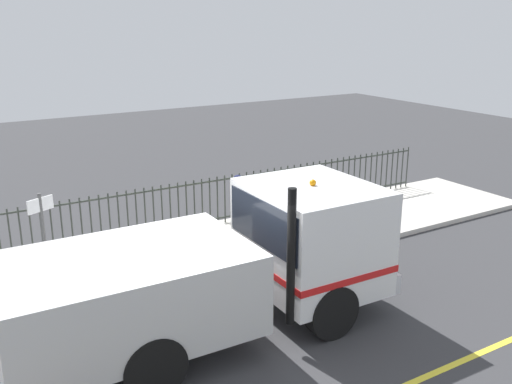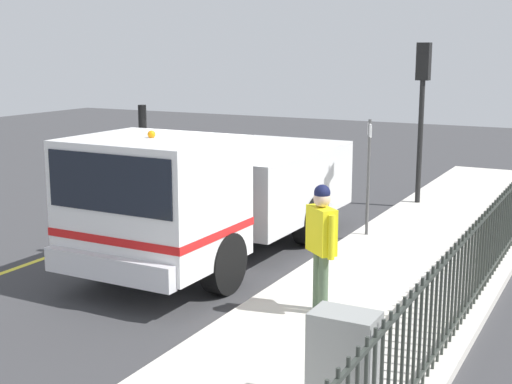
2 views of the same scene
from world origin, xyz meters
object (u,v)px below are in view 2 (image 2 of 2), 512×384
(worker_standing, at_px, (321,235))
(utility_cabinet, at_px, (344,362))
(work_truck, at_px, (210,189))
(traffic_cone, at_px, (223,199))
(street_sign, at_px, (369,163))
(traffic_light_near, at_px, (422,90))

(worker_standing, height_order, utility_cabinet, worker_standing)
(work_truck, bearing_deg, worker_standing, 149.81)
(utility_cabinet, relative_size, traffic_cone, 1.64)
(worker_standing, distance_m, street_sign, 4.39)
(traffic_light_near, bearing_deg, work_truck, 75.07)
(traffic_cone, xyz_separation_m, street_sign, (3.73, -0.84, 1.22))
(worker_standing, xyz_separation_m, traffic_light_near, (-0.73, 7.73, 1.55))
(utility_cabinet, height_order, traffic_cone, utility_cabinet)
(utility_cabinet, bearing_deg, traffic_light_near, 101.10)
(work_truck, height_order, traffic_cone, work_truck)
(traffic_light_near, xyz_separation_m, traffic_cone, (-3.81, -2.59, -2.45))
(traffic_cone, relative_size, street_sign, 0.28)
(traffic_light_near, height_order, utility_cabinet, traffic_light_near)
(street_sign, bearing_deg, utility_cabinet, -72.89)
(work_truck, relative_size, traffic_cone, 10.57)
(traffic_cone, distance_m, street_sign, 4.01)
(work_truck, distance_m, utility_cabinet, 5.79)
(traffic_cone, bearing_deg, street_sign, -12.69)
(work_truck, relative_size, utility_cabinet, 6.43)
(worker_standing, bearing_deg, traffic_light_near, -44.69)
(work_truck, xyz_separation_m, street_sign, (1.97, 2.63, 0.23))
(work_truck, height_order, worker_standing, work_truck)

